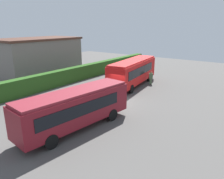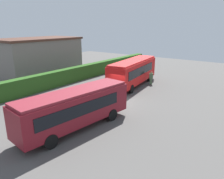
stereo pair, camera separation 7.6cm
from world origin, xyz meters
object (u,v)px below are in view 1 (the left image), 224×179
bus_maroon (76,107)px  person_left (105,84)px  bus_red (133,71)px  person_center (151,78)px

bus_maroon → person_left: (9.03, 4.16, -0.88)m
bus_maroon → person_left: bus_maroon is taller
bus_red → person_center: bearing=-46.9°
person_left → bus_red: bearing=-91.7°
bus_red → person_left: (-4.01, 1.44, -1.05)m
bus_red → person_center: size_ratio=6.06×
bus_red → person_center: bus_red is taller
bus_maroon → person_center: 15.06m
bus_maroon → person_left: bearing=31.3°
bus_maroon → person_left: 9.98m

